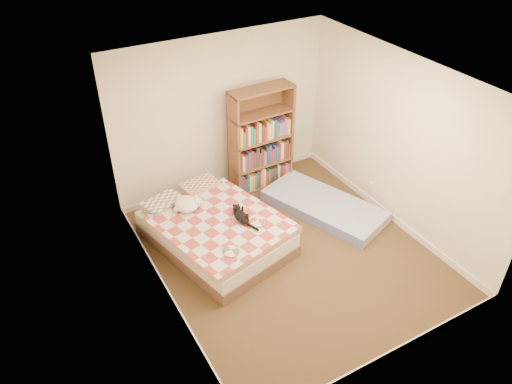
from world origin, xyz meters
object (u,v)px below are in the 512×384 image
bed (214,229)px  bookshelf (260,152)px  floor_mattress (324,206)px  white_dog (188,204)px  black_cat (240,215)px

bed → bookshelf: bookshelf is taller
floor_mattress → white_dog: (-2.03, 0.45, 0.48)m
black_cat → bookshelf: bearing=59.9°
bed → black_cat: bearing=-52.4°
floor_mattress → black_cat: bearing=163.6°
bookshelf → white_dog: bearing=-157.6°
bookshelf → black_cat: bearing=-131.0°
bookshelf → black_cat: bookshelf is taller
bed → floor_mattress: bed is taller
bed → white_dog: white_dog is taller
floor_mattress → black_cat: black_cat is taller
white_dog → floor_mattress: bearing=-42.4°
bookshelf → black_cat: (-1.01, -1.23, -0.07)m
bed → white_dog: bearing=114.2°
bed → black_cat: black_cat is taller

